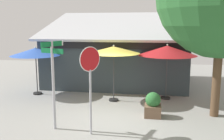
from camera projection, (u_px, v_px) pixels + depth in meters
name	position (u px, v px, depth m)	size (l,w,h in m)	color
ground_plane	(112.00, 118.00, 9.76)	(28.00, 28.00, 0.10)	gray
cafe_building	(118.00, 57.00, 15.35)	(8.27, 5.81, 4.29)	#333D42
street_sign_post	(53.00, 75.00, 8.31)	(0.88, 0.94, 2.96)	#A8AAB2
stop_sign	(90.00, 74.00, 7.86)	(0.49, 0.62, 2.82)	#A8AAB2
patio_umbrella_royal_blue_left	(35.00, 52.00, 12.57)	(2.44, 2.44, 2.41)	black
patio_umbrella_mustard_center	(114.00, 50.00, 11.40)	(2.36, 2.36, 2.59)	black
patio_umbrella_crimson_right	(167.00, 51.00, 11.73)	(2.69, 2.69, 2.59)	black
sidewalk_planter	(153.00, 105.00, 9.70)	(0.62, 0.62, 0.95)	brown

